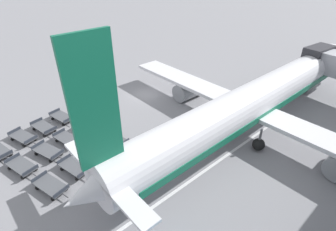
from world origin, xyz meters
TOP-DOWN VIEW (x-y plane):
  - ground_plane at (0.00, 0.00)m, footprint 500.00×500.00m
  - airplane at (15.06, 4.25)m, footprint 37.93×45.88m
  - baggage_dolly_row_near_col_b at (4.67, -18.60)m, footprint 3.93×2.26m
  - baggage_dolly_row_near_col_c at (8.97, -17.54)m, footprint 3.92×2.28m
  - baggage_dolly_row_mid_a_col_a at (-0.17, -17.01)m, footprint 3.92×2.35m
  - baggage_dolly_row_mid_a_col_b at (4.14, -15.92)m, footprint 3.91×2.40m
  - baggage_dolly_row_mid_a_col_c at (8.17, -14.98)m, footprint 3.93×2.18m
  - baggage_dolly_row_mid_b_col_a at (-0.56, -14.62)m, footprint 3.93×2.09m
  - baggage_dolly_row_mid_b_col_b at (3.48, -13.56)m, footprint 3.93×2.13m
  - baggage_dolly_row_mid_b_col_c at (7.54, -12.45)m, footprint 3.93×2.09m
  - baggage_dolly_row_far_col_a at (-1.33, -12.12)m, footprint 3.93×2.14m
  - baggage_dolly_row_far_col_b at (2.97, -10.90)m, footprint 3.92×2.33m
  - baggage_dolly_row_far_col_c at (6.94, -9.88)m, footprint 3.93×2.11m
  - stand_guidance_stripe at (16.39, -5.46)m, footprint 0.55×26.72m

SIDE VIEW (x-z plane):
  - ground_plane at x=0.00m, z-range 0.00..0.00m
  - stand_guidance_stripe at x=16.39m, z-range 0.00..0.01m
  - baggage_dolly_row_near_col_b at x=4.67m, z-range 0.02..0.94m
  - baggage_dolly_row_near_col_c at x=8.97m, z-range 0.02..0.94m
  - baggage_dolly_row_mid_a_col_a at x=-0.17m, z-range 0.02..0.94m
  - baggage_dolly_row_mid_a_col_b at x=4.14m, z-range 0.02..0.94m
  - baggage_dolly_row_mid_a_col_c at x=8.17m, z-range 0.02..0.94m
  - baggage_dolly_row_mid_b_col_a at x=-0.56m, z-range 0.02..0.94m
  - baggage_dolly_row_mid_b_col_b at x=3.48m, z-range 0.02..0.94m
  - baggage_dolly_row_mid_b_col_c at x=7.54m, z-range 0.02..0.94m
  - baggage_dolly_row_far_col_a at x=-1.33m, z-range 0.02..0.94m
  - baggage_dolly_row_far_col_b at x=2.97m, z-range 0.02..0.94m
  - baggage_dolly_row_far_col_c at x=6.94m, z-range 0.02..0.94m
  - airplane at x=15.06m, z-range -3.67..10.57m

